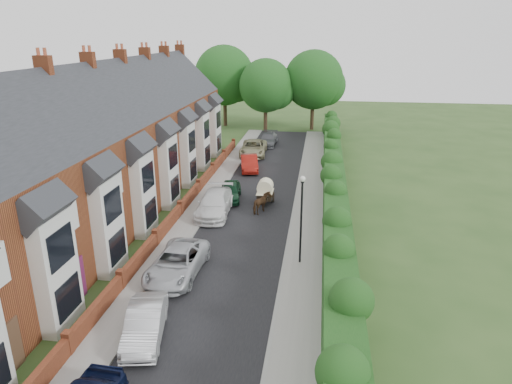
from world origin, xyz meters
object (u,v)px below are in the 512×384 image
lamppost (302,209)px  car_green (230,191)px  car_silver_a (145,323)px  car_white (215,204)px  car_beige (253,148)px  horse_cart (265,190)px  car_grey (268,139)px  car_silver_b (177,263)px  horse (262,204)px  car_red (249,163)px

lamppost → car_green: (-5.91, 9.73, -2.62)m
car_silver_a → car_white: bearing=79.2°
car_beige → horse_cart: horse_cart is taller
car_green → lamppost: bearing=-65.9°
car_silver_a → car_grey: (1.02, 35.63, -0.00)m
car_silver_b → car_beige: size_ratio=0.93×
horse_cart → horse: bearing=-90.0°
car_white → horse_cart: horse_cart is taller
car_white → horse: 3.37m
car_silver_a → horse: bearing=66.4°
horse → horse_cart: size_ratio=0.64×
car_silver_a → car_grey: same height
car_silver_a → car_silver_b: size_ratio=0.79×
car_green → horse_cart: size_ratio=1.47×
car_silver_b → horse: (3.31, 9.41, 0.00)m
car_silver_b → lamppost: bearing=20.4°
car_silver_b → car_white: car_white is taller
lamppost → horse_cart: size_ratio=1.91×
car_silver_b → car_red: size_ratio=1.21×
car_silver_b → horse_cart: size_ratio=1.95×
car_red → lamppost: bearing=-83.9°
lamppost → car_white: size_ratio=0.95×
car_silver_a → car_green: car_silver_a is taller
car_beige → car_grey: bearing=75.0°
car_white → car_red: (0.72, 11.20, -0.08)m
lamppost → car_beige: 24.32m
lamppost → car_beige: size_ratio=0.92×
car_grey → car_white: bearing=-91.9°
car_beige → horse: 16.43m
car_grey → horse_cart: 19.14m
car_silver_a → car_red: 25.28m
car_silver_a → horse_cart: horse_cart is taller
car_silver_b → car_red: bearing=89.6°
car_beige → horse_cart: (3.02, -14.28, 0.33)m
car_silver_b → horse: bearing=72.3°
car_grey → horse_cart: bearing=-82.4°
horse → car_green: bearing=-19.0°
car_silver_a → car_silver_b: car_silver_b is taller
car_grey → horse: size_ratio=2.72×
car_silver_b → horse: horse is taller
lamppost → car_green: lamppost is taller
car_silver_a → horse_cart: size_ratio=1.54×
car_beige → horse: bearing=-82.4°
horse → car_red: bearing=-53.8°
car_silver_a → car_beige: size_ratio=0.74×
car_red → car_grey: car_red is taller
car_white → car_beige: car_white is taller
lamppost → car_red: 18.86m
car_beige → car_grey: (1.01, 4.76, -0.09)m
lamppost → horse: 8.29m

